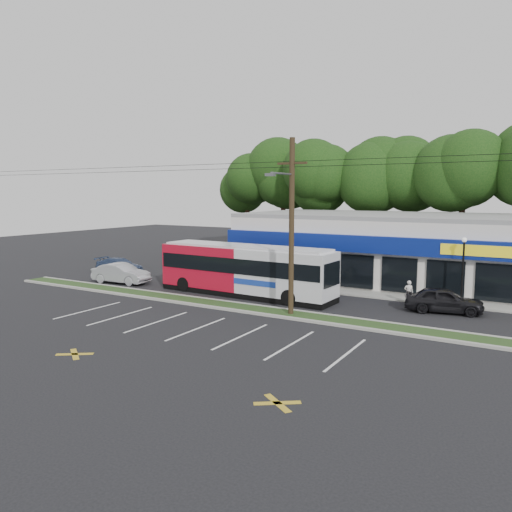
{
  "coord_description": "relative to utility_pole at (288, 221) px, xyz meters",
  "views": [
    {
      "loc": [
        15.46,
        -24.06,
        6.98
      ],
      "look_at": [
        -1.67,
        5.0,
        2.7
      ],
      "focal_mm": 35.0,
      "sensor_mm": 36.0,
      "label": 1
    }
  ],
  "objects": [
    {
      "name": "ground",
      "position": [
        -2.83,
        -0.93,
        -5.41
      ],
      "size": [
        120.0,
        120.0,
        0.0
      ],
      "primitive_type": "plane",
      "color": "black",
      "rests_on": "ground"
    },
    {
      "name": "grass_strip",
      "position": [
        -2.83,
        0.07,
        -5.35
      ],
      "size": [
        40.0,
        1.6,
        0.12
      ],
      "primitive_type": "cube",
      "color": "#213817",
      "rests_on": "ground"
    },
    {
      "name": "curb_south",
      "position": [
        -2.83,
        -0.78,
        -5.34
      ],
      "size": [
        40.0,
        0.25,
        0.14
      ],
      "primitive_type": "cube",
      "color": "#9E9E93",
      "rests_on": "ground"
    },
    {
      "name": "curb_north",
      "position": [
        -2.83,
        0.92,
        -5.34
      ],
      "size": [
        40.0,
        0.25,
        0.14
      ],
      "primitive_type": "cube",
      "color": "#9E9E93",
      "rests_on": "ground"
    },
    {
      "name": "sidewalk",
      "position": [
        2.17,
        8.07,
        -5.36
      ],
      "size": [
        32.0,
        2.2,
        0.1
      ],
      "primitive_type": "cube",
      "color": "#9E9E93",
      "rests_on": "ground"
    },
    {
      "name": "strip_mall",
      "position": [
        2.67,
        14.99,
        -2.76
      ],
      "size": [
        25.0,
        12.55,
        5.3
      ],
      "color": "silver",
      "rests_on": "ground"
    },
    {
      "name": "utility_pole",
      "position": [
        0.0,
        0.0,
        0.0
      ],
      "size": [
        50.0,
        2.77,
        10.0
      ],
      "color": "#2D2313",
      "rests_on": "ground"
    },
    {
      "name": "lamp_post",
      "position": [
        8.17,
        7.87,
        -2.74
      ],
      "size": [
        0.3,
        0.3,
        4.25
      ],
      "color": "black",
      "rests_on": "ground"
    },
    {
      "name": "tree_line",
      "position": [
        1.17,
        25.07,
        3.0
      ],
      "size": [
        46.76,
        6.76,
        11.83
      ],
      "color": "black",
      "rests_on": "ground"
    },
    {
      "name": "metrobus",
      "position": [
        -5.06,
        3.57,
        -3.59
      ],
      "size": [
        12.91,
        3.2,
        3.44
      ],
      "rotation": [
        0.0,
        0.0,
        -0.04
      ],
      "color": "#B20D23",
      "rests_on": "ground"
    },
    {
      "name": "car_dark",
      "position": [
        7.58,
        5.27,
        -4.67
      ],
      "size": [
        4.64,
        2.59,
        1.49
      ],
      "primitive_type": "imported",
      "rotation": [
        0.0,
        0.0,
        1.77
      ],
      "color": "black",
      "rests_on": "ground"
    },
    {
      "name": "car_silver",
      "position": [
        -15.78,
        2.57,
        -4.64
      ],
      "size": [
        4.83,
        2.11,
        1.54
      ],
      "primitive_type": "imported",
      "rotation": [
        0.0,
        0.0,
        1.67
      ],
      "color": "#A4A5AC",
      "rests_on": "ground"
    },
    {
      "name": "car_blue",
      "position": [
        -19.52,
        6.07,
        -4.75
      ],
      "size": [
        4.65,
        2.09,
        1.32
      ],
      "primitive_type": "imported",
      "rotation": [
        0.0,
        0.0,
        1.62
      ],
      "color": "navy",
      "rests_on": "ground"
    },
    {
      "name": "pedestrian_a",
      "position": [
        5.26,
        6.43,
        -4.65
      ],
      "size": [
        0.61,
        0.46,
        1.52
      ],
      "primitive_type": "imported",
      "rotation": [
        0.0,
        0.0,
        3.33
      ],
      "color": "silver",
      "rests_on": "ground"
    },
    {
      "name": "pedestrian_b",
      "position": [
        -0.42,
        7.07,
        -4.55
      ],
      "size": [
        0.89,
        0.73,
        1.72
      ],
      "primitive_type": "imported",
      "rotation": [
        0.0,
        0.0,
        3.23
      ],
      "color": "beige",
      "rests_on": "ground"
    }
  ]
}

